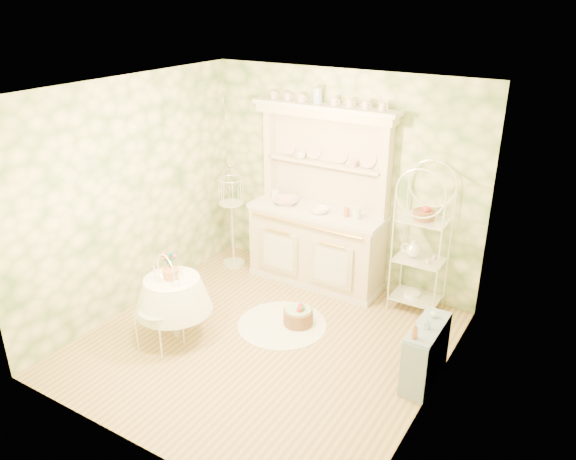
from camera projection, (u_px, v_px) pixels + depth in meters
The scene contains 22 objects.
floor at pixel (264, 342), 6.10m from camera, with size 3.60×3.60×0.00m, color tan.
ceiling at pixel (259, 90), 5.04m from camera, with size 3.60×3.60×0.00m, color white.
wall_left at pixel (132, 196), 6.43m from camera, with size 3.60×3.60×0.00m, color #F8EDB6.
wall_right at pixel (440, 272), 4.71m from camera, with size 3.60×3.60×0.00m, color #F8EDB6.
wall_back at pixel (342, 180), 6.98m from camera, with size 3.60×3.60×0.00m, color #F8EDB6.
wall_front at pixel (127, 309), 4.16m from camera, with size 3.60×3.60×0.00m, color #F8EDB6.
kitchen_dresser at pixel (317, 199), 6.94m from camera, with size 1.87×0.61×2.29m, color beige.
bakers_rack at pixel (421, 243), 6.42m from camera, with size 0.54×0.39×1.74m, color white.
side_shelf at pixel (425, 353), 5.41m from camera, with size 0.26×0.71×0.60m, color #8598B5.
round_table at pixel (175, 311), 6.10m from camera, with size 0.58×0.58×0.63m, color white.
cafe_chair at pixel (158, 310), 5.85m from camera, with size 0.42×0.42×0.92m, color white.
birdcage_stand at pixel (232, 217), 7.56m from camera, with size 0.34×0.34×1.43m, color white.
floor_basket at pixel (298, 316), 6.39m from camera, with size 0.35×0.35×0.22m, color #8B5F3C.
lace_rug at pixel (282, 325), 6.42m from camera, with size 1.02×1.02×0.01m, color white.
bowl_floral at pixel (286, 203), 7.17m from camera, with size 0.32×0.32×0.08m, color white.
bowl_white at pixel (319, 212), 6.88m from camera, with size 0.23×0.23×0.07m, color white.
cup_left at pixel (301, 156), 7.04m from camera, with size 0.11×0.11×0.09m, color white.
cup_right at pixel (354, 165), 6.69m from camera, with size 0.09×0.09×0.09m, color white.
potted_geranium at pixel (170, 266), 5.92m from camera, with size 0.15×0.10×0.29m, color #3F7238.
bottle_amber at pixel (415, 332), 5.08m from camera, with size 0.06×0.06×0.15m, color #B4613E.
bottle_blue at pixel (427, 325), 5.23m from camera, with size 0.05×0.05×0.10m, color #8DA8C4.
bottle_glass at pixel (434, 314), 5.42m from camera, with size 0.07×0.07×0.09m, color silver.
Camera 1 is at (2.89, -4.24, 3.53)m, focal length 35.00 mm.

